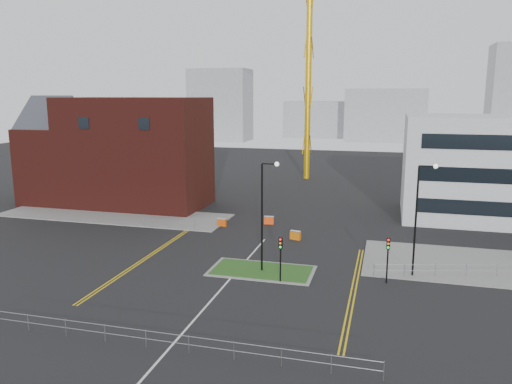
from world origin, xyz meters
TOP-DOWN VIEW (x-y plane):
  - ground at (0.00, 0.00)m, footprint 200.00×200.00m
  - pavement_left at (-20.00, 22.00)m, footprint 28.00×8.00m
  - pavement_right at (22.00, 14.00)m, footprint 24.00×10.00m
  - island_kerb at (2.00, 8.00)m, footprint 8.60×4.60m
  - grass_island at (2.00, 8.00)m, footprint 8.00×4.00m
  - brick_building at (-22.97, 28.00)m, footprint 24.20×10.07m
  - tower_crane at (3.56, 55.00)m, footprint 53.00×1.80m
  - streetlamp_island at (2.22, 8.00)m, footprint 1.46×0.36m
  - streetlamp_right_near at (14.22, 10.00)m, footprint 1.46×0.36m
  - traffic_light_island at (4.00, 5.98)m, footprint 0.28×0.33m
  - traffic_light_right at (12.00, 7.98)m, footprint 0.28×0.33m
  - railing_front at (0.00, -6.00)m, footprint 24.05×0.05m
  - railing_left at (-11.00, 18.00)m, footprint 6.05×0.05m
  - railing_right at (20.50, 11.50)m, footprint 19.05×5.05m
  - centre_line at (0.00, 2.00)m, footprint 0.15×30.00m
  - yellow_left_a at (-9.00, 10.00)m, footprint 0.12×24.00m
  - yellow_left_b at (-8.70, 10.00)m, footprint 0.12×24.00m
  - yellow_right_a at (9.50, 6.00)m, footprint 0.12×20.00m
  - yellow_right_b at (9.80, 6.00)m, footprint 0.12×20.00m
  - skyline_a at (-40.00, 120.00)m, footprint 18.00×12.00m
  - skyline_b at (10.00, 130.00)m, footprint 24.00×12.00m
  - skyline_d at (-8.00, 140.00)m, footprint 30.00×12.00m
  - barrier_left at (-5.83, 20.74)m, footprint 1.09×0.46m
  - barrier_mid at (3.00, 17.74)m, footprint 1.15×0.63m
  - barrier_right at (-1.00, 22.98)m, footprint 1.11×0.48m

SIDE VIEW (x-z plane):
  - ground at x=0.00m, z-range 0.00..0.00m
  - centre_line at x=0.00m, z-range 0.00..0.01m
  - yellow_left_a at x=-9.00m, z-range 0.00..0.01m
  - yellow_left_b at x=-8.70m, z-range 0.00..0.01m
  - yellow_right_a at x=9.50m, z-range 0.00..0.01m
  - yellow_right_b at x=9.80m, z-range 0.00..0.01m
  - island_kerb at x=2.00m, z-range 0.00..0.08m
  - pavement_left at x=-20.00m, z-range 0.00..0.12m
  - pavement_right at x=22.00m, z-range 0.00..0.12m
  - grass_island at x=2.00m, z-range 0.00..0.12m
  - barrier_left at x=-5.83m, z-range 0.04..0.93m
  - barrier_right at x=-1.00m, z-range 0.04..0.95m
  - barrier_mid at x=3.00m, z-range 0.04..0.96m
  - railing_left at x=-11.00m, z-range 0.19..1.29m
  - railing_right at x=20.50m, z-range 0.23..1.33m
  - railing_front at x=0.00m, z-range 0.23..1.33m
  - traffic_light_island at x=4.00m, z-range 0.74..4.39m
  - traffic_light_right at x=12.00m, z-range 0.74..4.39m
  - streetlamp_island at x=2.22m, z-range 0.82..10.00m
  - streetlamp_right_near at x=14.22m, z-range 0.82..10.00m
  - skyline_d at x=-8.00m, z-range 0.00..12.00m
  - brick_building at x=-22.97m, z-range -0.27..13.97m
  - skyline_b at x=10.00m, z-range 0.00..16.00m
  - skyline_a at x=-40.00m, z-range 0.00..22.00m
  - tower_crane at x=3.56m, z-range 7.70..49.05m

